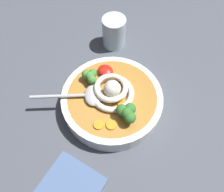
% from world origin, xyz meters
% --- Properties ---
extents(table_slab, '(1.24, 1.24, 0.03)m').
position_xyz_m(table_slab, '(0.00, 0.00, 0.01)').
color(table_slab, '#474C56').
rests_on(table_slab, ground).
extents(soup_bowl, '(0.25, 0.25, 0.05)m').
position_xyz_m(soup_bowl, '(-0.02, 0.02, 0.05)').
color(soup_bowl, white).
rests_on(soup_bowl, table_slab).
extents(noodle_pile, '(0.12, 0.11, 0.05)m').
position_xyz_m(noodle_pile, '(-0.02, 0.02, 0.09)').
color(noodle_pile, silver).
rests_on(noodle_pile, soup_bowl).
extents(soup_spoon, '(0.16, 0.13, 0.02)m').
position_xyz_m(soup_spoon, '(0.02, 0.06, 0.08)').
color(soup_spoon, '#B7B7BC').
rests_on(soup_spoon, soup_bowl).
extents(chili_sauce_dollop, '(0.04, 0.04, 0.02)m').
position_xyz_m(chili_sauce_dollop, '(0.03, -0.02, 0.08)').
color(chili_sauce_dollop, red).
rests_on(chili_sauce_dollop, soup_bowl).
extents(broccoli_floret_beside_chili, '(0.05, 0.04, 0.04)m').
position_xyz_m(broccoli_floret_beside_chili, '(-0.08, 0.05, 0.10)').
color(broccoli_floret_beside_chili, '#7A9E60').
rests_on(broccoli_floret_beside_chili, soup_bowl).
extents(broccoli_floret_rear, '(0.04, 0.04, 0.03)m').
position_xyz_m(broccoli_floret_rear, '(0.05, 0.02, 0.09)').
color(broccoli_floret_rear, '#7A9E60').
rests_on(broccoli_floret_rear, soup_bowl).
extents(carrot_slice_extra_a, '(0.02, 0.02, 0.00)m').
position_xyz_m(carrot_slice_extra_a, '(0.00, -0.01, 0.08)').
color(carrot_slice_extra_a, orange).
rests_on(carrot_slice_extra_a, soup_bowl).
extents(carrot_slice_center, '(0.02, 0.02, 0.00)m').
position_xyz_m(carrot_slice_center, '(-0.05, 0.03, 0.08)').
color(carrot_slice_center, orange).
rests_on(carrot_slice_center, soup_bowl).
extents(carrot_slice_left, '(0.02, 0.02, 0.00)m').
position_xyz_m(carrot_slice_left, '(-0.07, 0.09, 0.08)').
color(carrot_slice_left, orange).
rests_on(carrot_slice_left, soup_bowl).
extents(carrot_slice_far, '(0.02, 0.02, 0.00)m').
position_xyz_m(carrot_slice_far, '(-0.04, 0.10, 0.08)').
color(carrot_slice_far, orange).
rests_on(carrot_slice_far, soup_bowl).
extents(drinking_glass, '(0.07, 0.07, 0.09)m').
position_xyz_m(drinking_glass, '(0.10, -0.15, 0.07)').
color(drinking_glass, silver).
rests_on(drinking_glass, table_slab).
extents(folded_napkin, '(0.13, 0.14, 0.01)m').
position_xyz_m(folded_napkin, '(-0.07, 0.24, 0.03)').
color(folded_napkin, '#4C6693').
rests_on(folded_napkin, table_slab).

